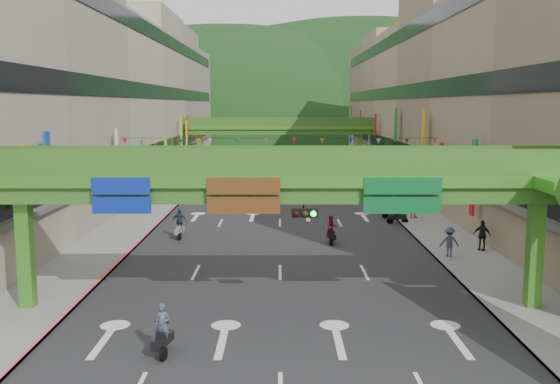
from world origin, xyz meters
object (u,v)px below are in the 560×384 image
(scooter_rider_near, at_px, (163,332))
(scooter_rider_mid, at_px, (331,229))
(overpass_near, at_px, (303,194))
(car_yellow, at_px, (311,158))
(pedestrian_red, at_px, (415,209))
(car_silver, at_px, (242,167))

(scooter_rider_near, relative_size, scooter_rider_mid, 1.02)
(overpass_near, bearing_deg, car_yellow, 86.86)
(scooter_rider_near, distance_m, pedestrian_red, 30.10)
(overpass_near, bearing_deg, scooter_rider_mid, 80.08)
(scooter_rider_near, xyz_separation_m, scooter_rider_mid, (7.50, 17.92, 0.08))
(scooter_rider_mid, relative_size, pedestrian_red, 1.07)
(overpass_near, bearing_deg, pedestrian_red, 66.40)
(scooter_rider_near, bearing_deg, scooter_rider_mid, 67.29)
(car_yellow, xyz_separation_m, pedestrian_red, (5.73, -47.85, 0.12))
(pedestrian_red, bearing_deg, scooter_rider_mid, -162.84)
(scooter_rider_near, distance_m, scooter_rider_mid, 19.43)
(scooter_rider_near, distance_m, car_yellow, 74.66)
(car_yellow, bearing_deg, overpass_near, -100.16)
(scooter_rider_near, xyz_separation_m, car_silver, (-0.83, 61.23, -0.24))
(scooter_rider_near, distance_m, car_silver, 61.23)
(scooter_rider_near, relative_size, pedestrian_red, 1.09)
(overpass_near, height_order, scooter_rider_near, overpass_near)
(scooter_rider_near, bearing_deg, car_yellow, 83.11)
(scooter_rider_mid, distance_m, pedestrian_red, 11.02)
(scooter_rider_mid, distance_m, car_yellow, 56.22)
(car_yellow, bearing_deg, scooter_rider_near, -103.91)
(overpass_near, xyz_separation_m, car_yellow, (3.83, 69.74, -4.45))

